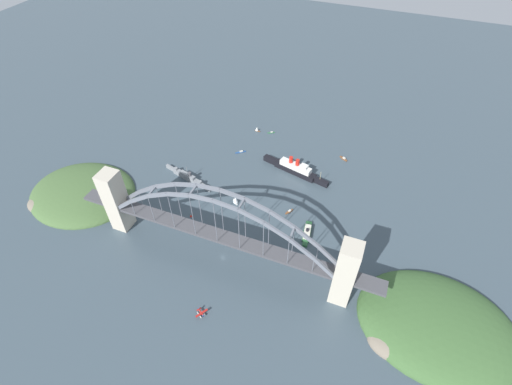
% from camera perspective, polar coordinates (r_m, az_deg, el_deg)
% --- Properties ---
extents(ground_plane, '(1400.00, 1400.00, 0.00)m').
position_cam_1_polar(ground_plane, '(335.89, -5.09, -9.85)').
color(ground_plane, '#3D4C56').
extents(harbor_arch_bridge, '(270.98, 16.82, 79.03)m').
position_cam_1_polar(harbor_arch_bridge, '(309.34, -5.48, -6.20)').
color(harbor_arch_bridge, beige).
rests_on(harbor_arch_bridge, ground).
extents(headland_west_shore, '(111.05, 95.53, 23.20)m').
position_cam_1_polar(headland_west_shore, '(427.09, -25.20, -0.27)').
color(headland_west_shore, '#476638').
rests_on(headland_west_shore, ground).
extents(headland_east_shore, '(121.08, 95.97, 29.72)m').
position_cam_1_polar(headland_east_shore, '(330.68, 25.66, -18.09)').
color(headland_east_shore, '#3D6033').
rests_on(headland_east_shore, ground).
extents(ocean_liner, '(79.86, 24.50, 18.91)m').
position_cam_1_polar(ocean_liner, '(410.43, 6.01, 3.65)').
color(ocean_liner, black).
rests_on(ocean_liner, ground).
extents(naval_cruiser, '(63.80, 20.00, 17.08)m').
position_cam_1_polar(naval_cruiser, '(408.06, -10.33, 2.33)').
color(naval_cruiser, gray).
rests_on(naval_cruiser, ground).
extents(harbor_ferry_steamer, '(9.52, 30.17, 8.19)m').
position_cam_1_polar(harbor_ferry_steamer, '(351.65, 7.82, -6.13)').
color(harbor_ferry_steamer, '#23512D').
rests_on(harbor_ferry_steamer, ground).
extents(seaplane_taxiing_near_bridge, '(8.66, 9.94, 4.74)m').
position_cam_1_polar(seaplane_taxiing_near_bridge, '(307.36, -8.37, -17.79)').
color(seaplane_taxiing_near_bridge, '#B7B7B2').
rests_on(seaplane_taxiing_near_bridge, ground).
extents(small_boat_0, '(8.17, 8.10, 9.70)m').
position_cam_1_polar(small_boat_0, '(375.23, -3.16, -1.12)').
color(small_boat_0, silver).
rests_on(small_boat_0, ground).
extents(small_boat_1, '(8.49, 5.63, 1.93)m').
position_cam_1_polar(small_boat_1, '(470.72, 2.36, 9.17)').
color(small_boat_1, '#2D6B3D').
rests_on(small_boat_1, ground).
extents(small_boat_2, '(10.61, 9.11, 2.03)m').
position_cam_1_polar(small_boat_2, '(439.32, -2.34, 6.24)').
color(small_boat_2, '#234C8C').
rests_on(small_boat_2, ground).
extents(small_boat_3, '(9.84, 7.39, 2.62)m').
position_cam_1_polar(small_boat_3, '(440.60, 13.28, 5.09)').
color(small_boat_3, brown).
rests_on(small_boat_3, ground).
extents(small_boat_4, '(5.88, 9.15, 1.98)m').
position_cam_1_polar(small_boat_4, '(370.27, 5.13, -2.89)').
color(small_boat_4, brown).
rests_on(small_boat_4, ground).
extents(small_boat_5, '(7.12, 4.05, 6.57)m').
position_cam_1_polar(small_boat_5, '(472.20, 0.15, 9.69)').
color(small_boat_5, brown).
rests_on(small_boat_5, ground).
extents(channel_marker_buoy, '(2.20, 2.20, 2.75)m').
position_cam_1_polar(channel_marker_buoy, '(369.88, -9.94, -3.52)').
color(channel_marker_buoy, red).
rests_on(channel_marker_buoy, ground).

